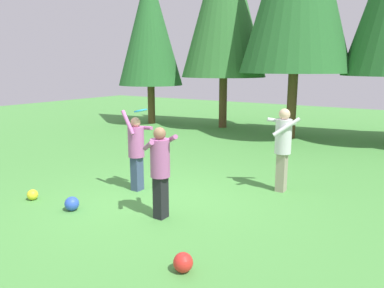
% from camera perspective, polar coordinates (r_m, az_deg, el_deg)
% --- Properties ---
extents(ground_plane, '(40.00, 40.00, 0.00)m').
position_cam_1_polar(ground_plane, '(7.48, -5.97, -8.72)').
color(ground_plane, '#4C9342').
extents(person_thrower, '(0.56, 0.55, 1.74)m').
position_cam_1_polar(person_thrower, '(7.93, -8.56, -0.54)').
color(person_thrower, '#38476B').
rests_on(person_thrower, ground_plane).
extents(person_catcher, '(0.73, 0.72, 1.62)m').
position_cam_1_polar(person_catcher, '(6.40, -4.91, -3.26)').
color(person_catcher, black).
rests_on(person_catcher, ground_plane).
extents(person_bystander, '(0.76, 0.73, 1.77)m').
position_cam_1_polar(person_bystander, '(7.98, 13.80, 0.20)').
color(person_bystander, gray).
rests_on(person_bystander, ground_plane).
extents(frisbee, '(0.29, 0.29, 0.09)m').
position_cam_1_polar(frisbee, '(7.66, -7.91, 5.09)').
color(frisbee, '#2393D1').
extents(ball_blue, '(0.26, 0.26, 0.26)m').
position_cam_1_polar(ball_blue, '(7.29, -17.96, -8.71)').
color(ball_blue, blue).
rests_on(ball_blue, ground_plane).
extents(ball_red, '(0.26, 0.26, 0.26)m').
position_cam_1_polar(ball_red, '(5.04, -1.37, -17.72)').
color(ball_red, red).
rests_on(ball_red, ground_plane).
extents(ball_yellow, '(0.22, 0.22, 0.22)m').
position_cam_1_polar(ball_yellow, '(8.12, -23.28, -7.16)').
color(ball_yellow, yellow).
rests_on(ball_yellow, ground_plane).
extents(tree_far_left, '(2.91, 2.91, 6.95)m').
position_cam_1_polar(tree_far_left, '(17.49, -6.52, 17.40)').
color(tree_far_left, brown).
rests_on(tree_far_left, ground_plane).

